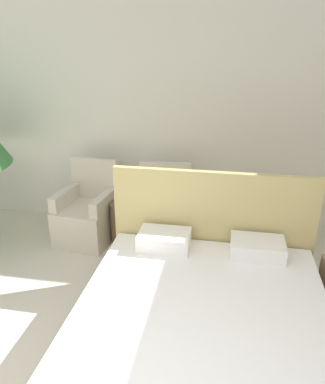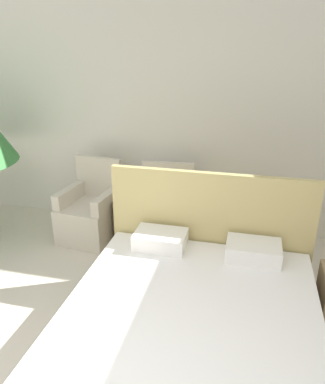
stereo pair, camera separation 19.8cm
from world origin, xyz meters
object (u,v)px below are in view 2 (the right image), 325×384
(armchair_near_window_left, at_px, (90,215))
(side_table, at_px, (126,223))
(armchair_near_window_right, at_px, (165,223))
(bed, at_px, (188,344))

(armchair_near_window_left, relative_size, side_table, 1.83)
(armchair_near_window_right, bearing_deg, armchair_near_window_left, 175.60)
(bed, bearing_deg, side_table, 120.99)
(armchair_near_window_right, bearing_deg, bed, -76.12)
(bed, height_order, armchair_near_window_right, bed)
(armchair_near_window_right, distance_m, side_table, 0.46)
(bed, height_order, side_table, bed)
(bed, relative_size, side_table, 4.35)
(armchair_near_window_left, bearing_deg, armchair_near_window_right, 6.22)
(bed, xyz_separation_m, side_table, (-1.03, 1.72, -0.04))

